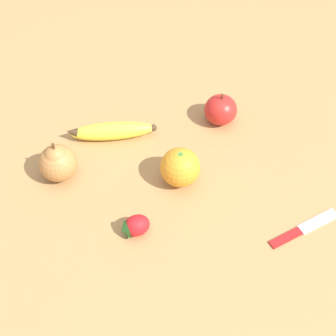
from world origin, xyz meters
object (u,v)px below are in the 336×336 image
orange (180,167)px  pear (58,162)px  banana (112,131)px  apple (221,110)px  paring_knife (302,229)px  strawberry (135,226)px

orange → pear: size_ratio=0.84×
banana → apple: apple is taller
orange → paring_knife: (-0.21, 0.15, -0.04)m
paring_knife → apple: bearing=176.6°
strawberry → apple: bearing=-145.1°
strawberry → pear: bearing=-64.4°
orange → paring_knife: bearing=144.8°
strawberry → apple: 0.34m
pear → strawberry: 0.21m
orange → pear: (0.24, -0.04, 0.00)m
apple → paring_knife: size_ratio=0.52×
apple → pear: bearing=17.6°
orange → pear: 0.24m
paring_knife → pear: bearing=-134.1°
strawberry → paring_knife: size_ratio=0.42×
strawberry → paring_knife: (-0.31, 0.04, -0.02)m
banana → paring_knife: (-0.34, 0.28, -0.02)m
banana → strawberry: (-0.03, 0.25, 0.00)m
strawberry → paring_knife: bearing=156.9°
pear → strawberry: (-0.14, 0.15, -0.02)m
apple → banana: bearing=4.8°
orange → paring_knife: orange is taller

